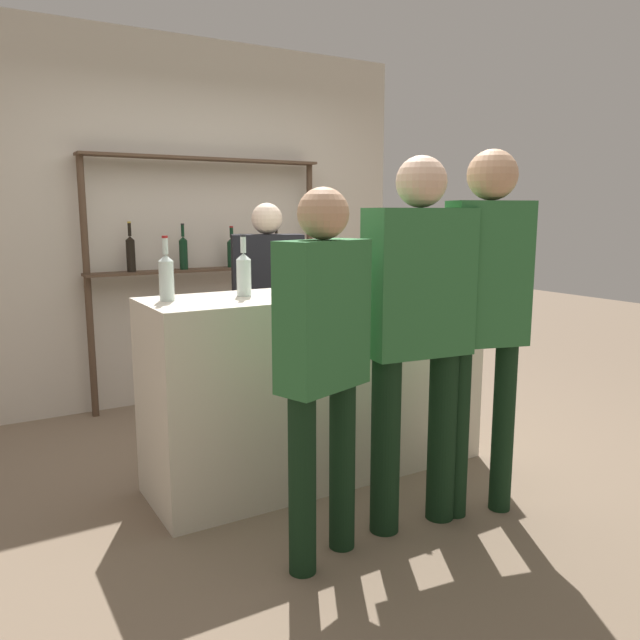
# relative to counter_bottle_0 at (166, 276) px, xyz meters

# --- Properties ---
(ground_plane) EXTENTS (16.00, 16.00, 0.00)m
(ground_plane) POSITION_rel_counter_bottle_0_xyz_m (0.83, -0.09, -1.18)
(ground_plane) COLOR #7A6651
(bar_counter) EXTENTS (1.94, 0.59, 1.05)m
(bar_counter) POSITION_rel_counter_bottle_0_xyz_m (0.83, -0.09, -0.65)
(bar_counter) COLOR beige
(bar_counter) RESTS_ON ground_plane
(back_wall) EXTENTS (3.54, 0.12, 2.80)m
(back_wall) POSITION_rel_counter_bottle_0_xyz_m (0.83, 1.81, 0.22)
(back_wall) COLOR beige
(back_wall) RESTS_ON ground_plane
(back_shelf) EXTENTS (1.88, 0.18, 1.90)m
(back_shelf) POSITION_rel_counter_bottle_0_xyz_m (0.83, 1.63, 0.06)
(back_shelf) COLOR #4C3828
(back_shelf) RESTS_ON ground_plane
(counter_bottle_0) EXTENTS (0.07, 0.07, 0.32)m
(counter_bottle_0) POSITION_rel_counter_bottle_0_xyz_m (0.00, 0.00, 0.00)
(counter_bottle_0) COLOR silver
(counter_bottle_0) RESTS_ON bar_counter
(counter_bottle_1) EXTENTS (0.08, 0.08, 0.32)m
(counter_bottle_1) POSITION_rel_counter_bottle_0_xyz_m (0.40, -0.03, -0.00)
(counter_bottle_1) COLOR silver
(counter_bottle_1) RESTS_ON bar_counter
(counter_bottle_2) EXTENTS (0.07, 0.07, 0.33)m
(counter_bottle_2) POSITION_rel_counter_bottle_0_xyz_m (1.28, -0.17, -0.00)
(counter_bottle_2) COLOR silver
(counter_bottle_2) RESTS_ON bar_counter
(wine_glass) EXTENTS (0.08, 0.08, 0.15)m
(wine_glass) POSITION_rel_counter_bottle_0_xyz_m (1.60, 0.06, -0.01)
(wine_glass) COLOR silver
(wine_glass) RESTS_ON bar_counter
(customer_right) EXTENTS (0.42, 0.27, 1.77)m
(customer_right) POSITION_rel_counter_bottle_0_xyz_m (1.27, -0.91, -0.10)
(customer_right) COLOR black
(customer_right) RESTS_ON ground_plane
(customer_left) EXTENTS (0.45, 0.30, 1.59)m
(customer_left) POSITION_rel_counter_bottle_0_xyz_m (0.37, -0.88, -0.24)
(customer_left) COLOR black
(customer_left) RESTS_ON ground_plane
(customer_center) EXTENTS (0.51, 0.27, 1.73)m
(customer_center) POSITION_rel_counter_bottle_0_xyz_m (0.91, -0.84, -0.17)
(customer_center) COLOR black
(customer_center) RESTS_ON ground_plane
(server_behind_counter) EXTENTS (0.51, 0.35, 1.55)m
(server_behind_counter) POSITION_rel_counter_bottle_0_xyz_m (0.89, 0.70, -0.28)
(server_behind_counter) COLOR black
(server_behind_counter) RESTS_ON ground_plane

